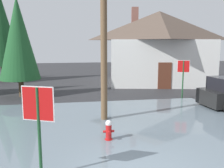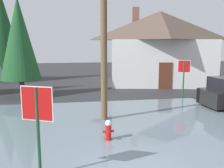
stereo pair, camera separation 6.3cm
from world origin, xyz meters
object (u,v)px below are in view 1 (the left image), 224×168
(stop_sign_near, at_px, (38,114))
(stop_sign_far, at_px, (183,71))
(pine_tree_mid_left, at_px, (18,39))
(utility_pole, at_px, (104,17))
(house, at_px, (159,46))
(fire_hydrant, at_px, (109,131))
(pine_tree_tall_left, at_px, (0,27))

(stop_sign_near, distance_m, stop_sign_far, 11.10)
(stop_sign_far, distance_m, pine_tree_mid_left, 10.39)
(utility_pole, xyz_separation_m, house, (6.13, 10.11, -1.30))
(fire_hydrant, height_order, pine_tree_mid_left, pine_tree_mid_left)
(stop_sign_near, distance_m, fire_hydrant, 3.23)
(pine_tree_mid_left, bearing_deg, stop_sign_near, -77.24)
(fire_hydrant, relative_size, pine_tree_tall_left, 0.09)
(stop_sign_near, relative_size, pine_tree_mid_left, 0.38)
(stop_sign_far, height_order, pine_tree_mid_left, pine_tree_mid_left)
(fire_hydrant, distance_m, house, 14.26)
(stop_sign_far, xyz_separation_m, pine_tree_tall_left, (-12.75, 9.35, 3.11))
(stop_sign_near, bearing_deg, pine_tree_mid_left, 102.76)
(utility_pole, height_order, house, utility_pole)
(stop_sign_near, distance_m, house, 16.89)
(fire_hydrant, bearing_deg, pine_tree_tall_left, 115.16)
(stop_sign_near, xyz_separation_m, house, (8.33, 14.62, 1.46))
(stop_sign_far, xyz_separation_m, house, (0.76, 6.50, 1.47))
(pine_tree_tall_left, bearing_deg, pine_tree_mid_left, -68.19)
(stop_sign_near, height_order, pine_tree_mid_left, pine_tree_mid_left)
(stop_sign_far, bearing_deg, stop_sign_near, -132.97)
(stop_sign_near, height_order, utility_pole, utility_pole)
(fire_hydrant, xyz_separation_m, utility_pole, (0.17, 2.37, 4.09))
(stop_sign_near, height_order, stop_sign_far, stop_sign_far)
(stop_sign_far, height_order, pine_tree_tall_left, pine_tree_tall_left)
(fire_hydrant, relative_size, pine_tree_mid_left, 0.12)
(stop_sign_near, height_order, house, house)
(fire_hydrant, bearing_deg, house, 63.23)
(house, relative_size, pine_tree_mid_left, 1.56)
(pine_tree_tall_left, relative_size, pine_tree_mid_left, 1.31)
(fire_hydrant, height_order, pine_tree_tall_left, pine_tree_tall_left)
(house, xyz_separation_m, pine_tree_tall_left, (-13.51, 2.86, 1.64))
(stop_sign_near, bearing_deg, fire_hydrant, 46.46)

